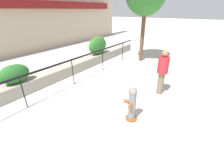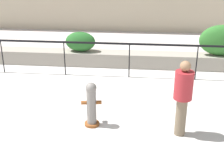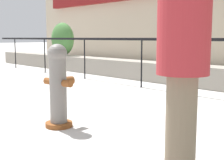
{
  "view_description": "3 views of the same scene",
  "coord_description": "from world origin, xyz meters",
  "views": [
    {
      "loc": [
        -1.89,
        0.12,
        3.03
      ],
      "look_at": [
        2.14,
        2.84,
        0.73
      ],
      "focal_mm": 24.0,
      "sensor_mm": 36.0,
      "label": 1
    },
    {
      "loc": [
        2.58,
        -4.72,
        3.74
      ],
      "look_at": [
        1.8,
        2.81,
        0.7
      ],
      "focal_mm": 50.0,
      "sensor_mm": 36.0,
      "label": 2
    },
    {
      "loc": [
        4.82,
        -0.54,
        1.16
      ],
      "look_at": [
        1.39,
        2.66,
        0.52
      ],
      "focal_mm": 50.0,
      "sensor_mm": 36.0,
      "label": 3
    }
  ],
  "objects": [
    {
      "name": "hedge_bush_1",
      "position": [
        0.32,
        6.0,
        0.86
      ],
      "size": [
        1.08,
        0.59,
        0.71
      ],
      "primitive_type": "ellipsoid",
      "color": "#235B23",
      "rests_on": "planter_wall_low"
    },
    {
      "name": "pedestrian",
      "position": [
        3.46,
        1.46,
        0.99
      ],
      "size": [
        0.56,
        0.56,
        1.73
      ],
      "color": "brown",
      "rests_on": "ground"
    },
    {
      "name": "planter_wall_low",
      "position": [
        0.0,
        6.0,
        0.25
      ],
      "size": [
        18.0,
        0.7,
        0.5
      ],
      "primitive_type": "cube",
      "color": "gray",
      "rests_on": "ground"
    },
    {
      "name": "fire_hydrant",
      "position": [
        1.44,
        1.67,
        0.55
      ],
      "size": [
        0.48,
        0.46,
        1.08
      ],
      "color": "brown",
      "rests_on": "ground"
    },
    {
      "name": "fence_railing_segment",
      "position": [
        -0.0,
        4.9,
        1.02
      ],
      "size": [
        15.0,
        0.05,
        1.15
      ],
      "color": "black",
      "rests_on": "ground"
    },
    {
      "name": "hedge_bush_0",
      "position": [
        -4.85,
        6.0,
        1.1
      ],
      "size": [
        1.15,
        0.62,
        1.19
      ],
      "primitive_type": "ellipsoid",
      "color": "#427538",
      "rests_on": "planter_wall_low"
    }
  ]
}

